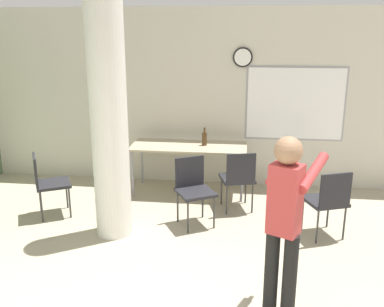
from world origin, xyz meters
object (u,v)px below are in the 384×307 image
at_px(bottle_on_table, 204,138).
at_px(chair_table_right, 238,176).
at_px(chair_near_pillar, 47,180).
at_px(chair_table_front, 193,186).
at_px(folding_table, 189,148).
at_px(person_playing_side, 285,216).
at_px(chair_mid_room, 328,199).

bearing_deg(bottle_on_table, chair_table_right, -51.28).
height_order(chair_near_pillar, chair_table_front, same).
relative_size(folding_table, chair_table_right, 2.02).
xyz_separation_m(bottle_on_table, chair_near_pillar, (-2.01, -1.17, -0.35)).
bearing_deg(chair_near_pillar, folding_table, 32.53).
bearing_deg(chair_table_front, person_playing_side, -61.76).
relative_size(chair_table_front, person_playing_side, 0.53).
bearing_deg(chair_table_front, folding_table, 100.55).
xyz_separation_m(bottle_on_table, chair_mid_room, (1.62, -1.36, -0.35)).
distance_m(bottle_on_table, chair_mid_room, 2.15).
distance_m(folding_table, chair_mid_room, 2.29).
xyz_separation_m(chair_near_pillar, person_playing_side, (2.97, -1.82, 0.46)).
relative_size(chair_near_pillar, chair_mid_room, 1.00).
relative_size(chair_near_pillar, person_playing_side, 0.53).
distance_m(chair_near_pillar, person_playing_side, 3.51).
bearing_deg(chair_table_right, folding_table, 140.57).
bearing_deg(bottle_on_table, chair_table_front, -91.35).
relative_size(chair_table_right, person_playing_side, 0.53).
xyz_separation_m(chair_table_front, person_playing_side, (0.99, -1.84, 0.46)).
xyz_separation_m(folding_table, chair_near_pillar, (-1.77, -1.13, -0.20)).
height_order(bottle_on_table, chair_mid_room, bottle_on_table).
distance_m(chair_near_pillar, chair_table_front, 1.98).
distance_m(chair_mid_room, person_playing_side, 1.81).
bearing_deg(folding_table, chair_table_front, -79.45).
height_order(chair_table_front, chair_table_right, same).
bearing_deg(person_playing_side, bottle_on_table, 107.82).
bearing_deg(chair_table_front, chair_table_right, 39.96).
distance_m(folding_table, chair_table_front, 1.15).
bearing_deg(bottle_on_table, folding_table, -171.03).
xyz_separation_m(folding_table, bottle_on_table, (0.23, 0.04, 0.15)).
distance_m(folding_table, bottle_on_table, 0.28).
distance_m(bottle_on_table, person_playing_side, 3.14).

